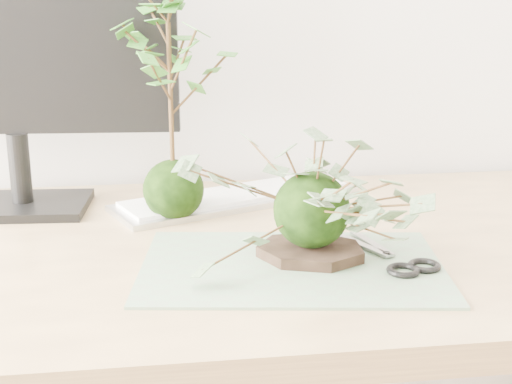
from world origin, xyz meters
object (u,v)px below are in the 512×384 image
Objects in this scene: desk at (256,295)px; monitor at (10,46)px; keyboard at (237,197)px; maple_kokedama at (169,39)px; ivy_kokedama at (312,175)px.

monitor is (-0.37, 0.21, 0.36)m from desk.
monitor reaches higher than keyboard.
keyboard reaches higher than desk.
monitor is at bearing 159.71° from maple_kokedama.
monitor is at bearing 149.89° from desk.
ivy_kokedama is at bearing -99.57° from keyboard.
ivy_kokedama is 0.85× the size of maple_kokedama.
desk is 3.54× the size of keyboard.
desk is at bearing -45.93° from maple_kokedama.
maple_kokedama is 0.76× the size of monitor.
maple_kokedama is 0.31m from keyboard.
maple_kokedama is at bearing -16.14° from monitor.
maple_kokedama is (-0.18, 0.21, 0.17)m from ivy_kokedama.
desk is 0.23m from keyboard.
ivy_kokedama is 0.77× the size of keyboard.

